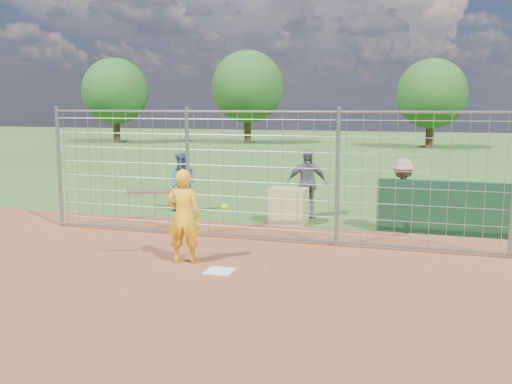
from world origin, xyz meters
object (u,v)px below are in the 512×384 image
(bystander_a, at_px, (183,183))
(equipment_bin, at_px, (288,206))
(batter, at_px, (183,216))
(bystander_c, at_px, (402,195))
(bystander_b, at_px, (307,183))

(bystander_a, relative_size, equipment_bin, 1.84)
(batter, bearing_deg, bystander_c, -147.32)
(bystander_c, bearing_deg, bystander_a, -26.41)
(bystander_c, bearing_deg, equipment_bin, -20.89)
(bystander_c, bearing_deg, bystander_b, -41.41)
(bystander_a, xyz_separation_m, bystander_b, (3.03, 0.31, 0.07))
(batter, relative_size, bystander_a, 1.07)
(bystander_b, relative_size, bystander_c, 1.06)
(bystander_a, height_order, bystander_b, bystander_b)
(batter, distance_m, bystander_b, 4.63)
(bystander_a, distance_m, bystander_b, 3.04)
(bystander_c, distance_m, equipment_bin, 2.48)
(bystander_b, height_order, equipment_bin, bystander_b)
(bystander_c, bearing_deg, batter, 26.82)
(bystander_b, relative_size, equipment_bin, 2.01)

